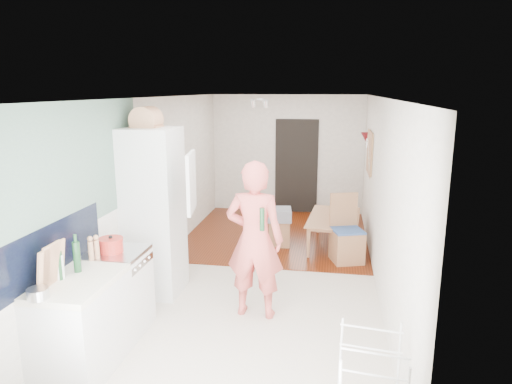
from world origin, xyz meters
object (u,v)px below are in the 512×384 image
(stool, at_px, (279,233))
(dining_table, at_px, (335,234))
(person, at_px, (255,226))
(dining_chair, at_px, (347,229))

(stool, bearing_deg, dining_table, 7.70)
(person, xyz_separation_m, dining_chair, (1.11, 1.88, -0.57))
(dining_table, relative_size, dining_chair, 1.19)
(dining_table, bearing_deg, person, 164.39)
(dining_chair, relative_size, stool, 2.26)
(dining_table, height_order, dining_chair, dining_chair)
(person, height_order, stool, person)
(dining_table, relative_size, stool, 2.70)
(dining_table, xyz_separation_m, dining_chair, (0.17, -0.70, 0.30))
(dining_table, distance_m, dining_chair, 0.78)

